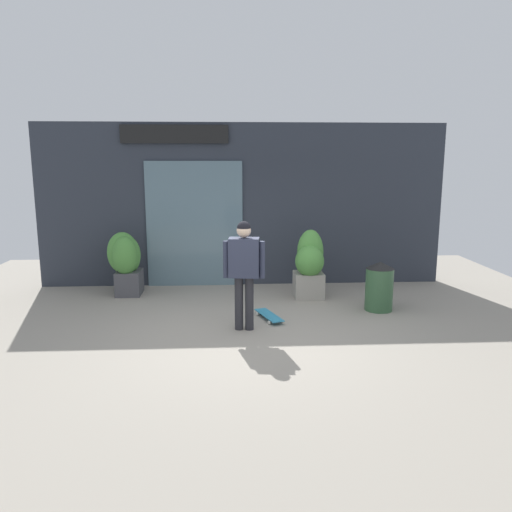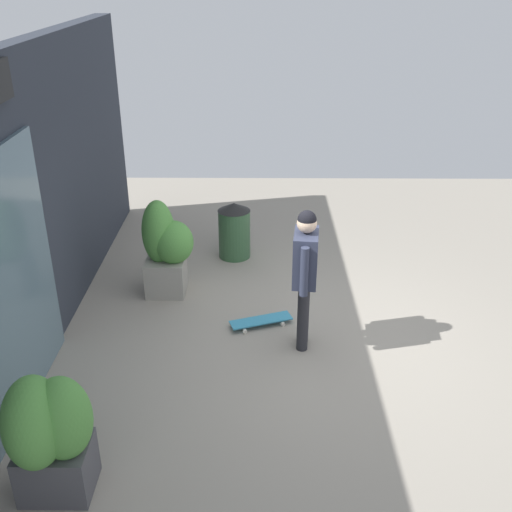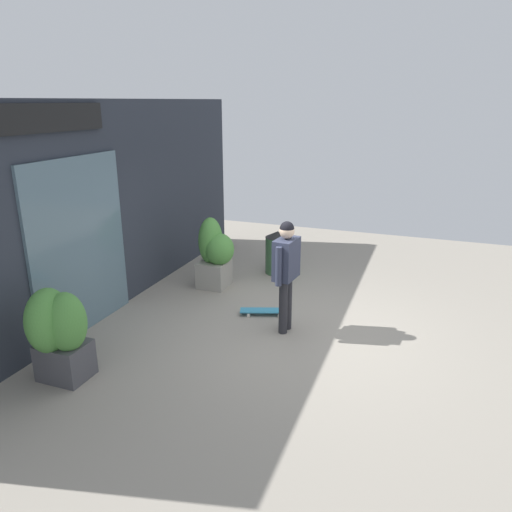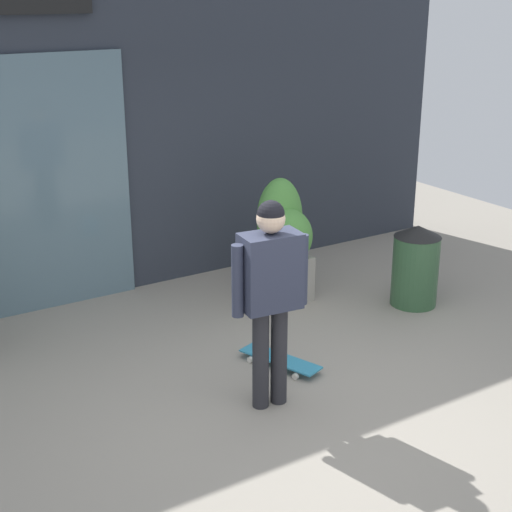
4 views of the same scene
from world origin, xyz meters
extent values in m
plane|color=gray|center=(0.00, 0.00, 0.00)|extent=(12.00, 12.00, 0.00)
cube|color=#2D333D|center=(0.00, 3.21, 1.65)|extent=(8.30, 0.25, 3.31)
cube|color=slate|center=(-0.98, 3.06, 1.28)|extent=(1.95, 0.06, 2.55)
cube|color=black|center=(-1.33, 3.04, 3.07)|extent=(2.12, 0.05, 0.36)
cylinder|color=#28282D|center=(-0.14, 0.24, 0.42)|extent=(0.13, 0.13, 0.83)
cylinder|color=#28282D|center=(0.02, 0.22, 0.42)|extent=(0.13, 0.13, 0.83)
cube|color=#2D3347|center=(-0.06, 0.23, 1.13)|extent=(0.48, 0.31, 0.59)
cylinder|color=#2D3347|center=(-0.33, 0.26, 1.10)|extent=(0.09, 0.09, 0.56)
cylinder|color=#2D3347|center=(0.21, 0.20, 1.10)|extent=(0.09, 0.09, 0.56)
sphere|color=beige|center=(-0.06, 0.23, 1.54)|extent=(0.22, 0.22, 0.22)
sphere|color=black|center=(-0.06, 0.23, 1.58)|extent=(0.20, 0.20, 0.20)
cube|color=teal|center=(0.36, 0.71, 0.07)|extent=(0.45, 0.79, 0.02)
cylinder|color=silver|center=(0.17, 0.91, 0.03)|extent=(0.05, 0.06, 0.05)
cylinder|color=silver|center=(0.38, 0.98, 0.03)|extent=(0.05, 0.06, 0.05)
cylinder|color=silver|center=(0.33, 0.44, 0.03)|extent=(0.05, 0.06, 0.05)
cylinder|color=silver|center=(0.55, 0.52, 0.03)|extent=(0.05, 0.06, 0.05)
cube|color=gray|center=(1.21, 1.99, 0.24)|extent=(0.54, 0.51, 0.48)
ellipsoid|color=#4C8C3D|center=(1.24, 2.05, 0.78)|extent=(0.43, 0.38, 0.70)
ellipsoid|color=#4C8C3D|center=(1.24, 2.05, 0.85)|extent=(0.50, 0.43, 0.87)
ellipsoid|color=#4C8C3D|center=(1.20, 1.86, 0.73)|extent=(0.53, 0.53, 0.58)
cube|color=#47474C|center=(-2.22, 2.40, 0.23)|extent=(0.46, 0.58, 0.47)
ellipsoid|color=#4C8C3D|center=(-2.26, 2.28, 0.79)|extent=(0.47, 0.48, 0.75)
ellipsoid|color=#4C8C3D|center=(-2.33, 2.47, 0.81)|extent=(0.60, 0.47, 0.81)
ellipsoid|color=#4C8C3D|center=(-2.20, 2.49, 0.76)|extent=(0.40, 0.52, 0.69)
cylinder|color=#335938|center=(2.30, 1.11, 0.37)|extent=(0.48, 0.48, 0.74)
cone|color=black|center=(2.30, 1.11, 0.80)|extent=(0.48, 0.48, 0.12)
camera|label=1|loc=(-0.29, -7.09, 2.56)|focal=34.93mm
camera|label=2|loc=(-5.94, 0.71, 4.01)|focal=42.32mm
camera|label=3|loc=(-6.30, -1.61, 3.28)|focal=33.65mm
camera|label=4|loc=(-2.97, -4.20, 3.16)|focal=53.29mm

